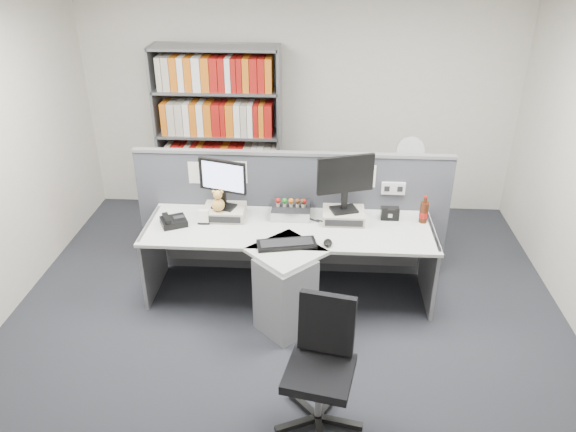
# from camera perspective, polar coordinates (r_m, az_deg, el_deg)

# --- Properties ---
(ground) EXTENTS (5.50, 5.50, 0.00)m
(ground) POSITION_cam_1_polar(r_m,az_deg,el_deg) (4.72, -0.51, -13.67)
(ground) COLOR #2D2E35
(ground) RESTS_ON ground
(room_shell) EXTENTS (5.04, 5.54, 2.72)m
(room_shell) POSITION_cam_1_polar(r_m,az_deg,el_deg) (3.79, -0.62, 7.17)
(room_shell) COLOR beige
(room_shell) RESTS_ON ground
(partition) EXTENTS (3.00, 0.08, 1.27)m
(partition) POSITION_cam_1_polar(r_m,az_deg,el_deg) (5.39, 0.45, 0.37)
(partition) COLOR #4A4C54
(partition) RESTS_ON ground
(desk) EXTENTS (2.60, 1.20, 0.72)m
(desk) POSITION_cam_1_polar(r_m,az_deg,el_deg) (4.92, -0.04, -5.09)
(desk) COLOR silver
(desk) RESTS_ON ground
(monitor_riser_left) EXTENTS (0.38, 0.31, 0.10)m
(monitor_riser_left) POSITION_cam_1_polar(r_m,az_deg,el_deg) (5.16, -6.55, 0.39)
(monitor_riser_left) COLOR #C1B5A0
(monitor_riser_left) RESTS_ON desk
(monitor_riser_right) EXTENTS (0.38, 0.31, 0.10)m
(monitor_riser_right) POSITION_cam_1_polar(r_m,az_deg,el_deg) (5.09, 5.73, 0.04)
(monitor_riser_right) COLOR #C1B5A0
(monitor_riser_right) RESTS_ON desk
(monitor_left) EXTENTS (0.44, 0.20, 0.46)m
(monitor_left) POSITION_cam_1_polar(r_m,az_deg,el_deg) (5.02, -6.74, 3.72)
(monitor_left) COLOR black
(monitor_left) RESTS_ON monitor_riser_left
(monitor_right) EXTENTS (0.51, 0.23, 0.53)m
(monitor_right) POSITION_cam_1_polar(r_m,az_deg,el_deg) (4.94, 5.92, 3.83)
(monitor_right) COLOR black
(monitor_right) RESTS_ON monitor_riser_right
(desktop_pc) EXTENTS (0.35, 0.32, 0.09)m
(desktop_pc) POSITION_cam_1_polar(r_m,az_deg,el_deg) (5.17, 0.32, 0.58)
(desktop_pc) COLOR black
(desktop_pc) RESTS_ON desk
(figurines) EXTENTS (0.29, 0.05, 0.09)m
(figurines) POSITION_cam_1_polar(r_m,az_deg,el_deg) (5.11, 0.52, 1.47)
(figurines) COLOR #C1B5A0
(figurines) RESTS_ON desktop_pc
(keyboard) EXTENTS (0.53, 0.29, 0.03)m
(keyboard) POSITION_cam_1_polar(r_m,az_deg,el_deg) (4.69, -0.15, -2.89)
(keyboard) COLOR black
(keyboard) RESTS_ON desk
(mouse) EXTENTS (0.07, 0.12, 0.04)m
(mouse) POSITION_cam_1_polar(r_m,az_deg,el_deg) (4.70, 4.12, -2.76)
(mouse) COLOR black
(mouse) RESTS_ON desk
(desk_phone) EXTENTS (0.28, 0.28, 0.09)m
(desk_phone) POSITION_cam_1_polar(r_m,az_deg,el_deg) (5.11, -11.73, -0.53)
(desk_phone) COLOR black
(desk_phone) RESTS_ON desk
(desk_calendar) EXTENTS (0.11, 0.08, 0.13)m
(desk_calendar) POSITION_cam_1_polar(r_m,az_deg,el_deg) (5.08, -8.66, -0.18)
(desk_calendar) COLOR black
(desk_calendar) RESTS_ON desk
(plush_toy) EXTENTS (0.12, 0.12, 0.20)m
(plush_toy) POSITION_cam_1_polar(r_m,az_deg,el_deg) (5.05, -7.20, 1.43)
(plush_toy) COLOR gold
(plush_toy) RESTS_ON monitor_riser_left
(speaker) EXTENTS (0.17, 0.09, 0.11)m
(speaker) POSITION_cam_1_polar(r_m,az_deg,el_deg) (5.18, 10.42, 0.27)
(speaker) COLOR black
(speaker) RESTS_ON desk
(cola_bottle) EXTENTS (0.08, 0.08, 0.26)m
(cola_bottle) POSITION_cam_1_polar(r_m,az_deg,el_deg) (5.17, 13.80, 0.37)
(cola_bottle) COLOR #3F190A
(cola_bottle) RESTS_ON desk
(shelving_unit) EXTENTS (1.41, 0.40, 2.00)m
(shelving_unit) POSITION_cam_1_polar(r_m,az_deg,el_deg) (6.46, -7.06, 8.03)
(shelving_unit) COLOR slate
(shelving_unit) RESTS_ON ground
(filing_cabinet) EXTENTS (0.45, 0.61, 0.70)m
(filing_cabinet) POSITION_cam_1_polar(r_m,az_deg,el_deg) (6.26, 11.82, 0.73)
(filing_cabinet) COLOR slate
(filing_cabinet) RESTS_ON ground
(desk_fan) EXTENTS (0.29, 0.17, 0.49)m
(desk_fan) POSITION_cam_1_polar(r_m,az_deg,el_deg) (6.00, 12.42, 6.33)
(desk_fan) COLOR white
(desk_fan) RESTS_ON filing_cabinet
(office_chair) EXTENTS (0.62, 0.61, 0.93)m
(office_chair) POSITION_cam_1_polar(r_m,az_deg,el_deg) (3.89, 3.50, -14.65)
(office_chair) COLOR silver
(office_chair) RESTS_ON ground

